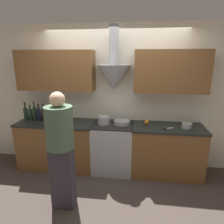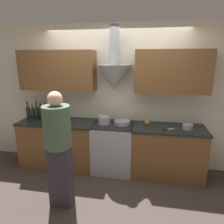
# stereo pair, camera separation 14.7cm
# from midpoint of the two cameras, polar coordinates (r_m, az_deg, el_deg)

# --- Properties ---
(ground_plane) EXTENTS (12.00, 12.00, 0.00)m
(ground_plane) POSITION_cam_midpoint_polar(r_m,az_deg,el_deg) (3.64, 0.60, -18.49)
(ground_plane) COLOR #423833
(wall_back) EXTENTS (8.40, 0.60, 2.60)m
(wall_back) POSITION_cam_midpoint_polar(r_m,az_deg,el_deg) (3.64, 1.68, 6.67)
(wall_back) COLOR silver
(wall_back) RESTS_ON ground_plane
(counter_left) EXTENTS (1.41, 0.62, 0.89)m
(counter_left) POSITION_cam_midpoint_polar(r_m,az_deg,el_deg) (3.97, -13.81, -8.64)
(counter_left) COLOR brown
(counter_left) RESTS_ON ground_plane
(counter_right) EXTENTS (1.23, 0.62, 0.89)m
(counter_right) POSITION_cam_midpoint_polar(r_m,az_deg,el_deg) (3.68, 16.54, -10.75)
(counter_right) COLOR brown
(counter_right) RESTS_ON ground_plane
(stove_range) EXTENTS (0.70, 0.60, 0.89)m
(stove_range) POSITION_cam_midpoint_polar(r_m,az_deg,el_deg) (3.69, 1.44, -9.99)
(stove_range) COLOR #A8AAAF
(stove_range) RESTS_ON ground_plane
(wine_bottle_0) EXTENTS (0.08, 0.08, 0.34)m
(wine_bottle_0) POSITION_cam_midpoint_polar(r_m,az_deg,el_deg) (4.10, -21.89, 0.08)
(wine_bottle_0) COLOR black
(wine_bottle_0) RESTS_ON counter_left
(wine_bottle_1) EXTENTS (0.07, 0.07, 0.31)m
(wine_bottle_1) POSITION_cam_midpoint_polar(r_m,az_deg,el_deg) (4.06, -20.74, -0.12)
(wine_bottle_1) COLOR black
(wine_bottle_1) RESTS_ON counter_left
(wine_bottle_2) EXTENTS (0.07, 0.07, 0.36)m
(wine_bottle_2) POSITION_cam_midpoint_polar(r_m,az_deg,el_deg) (4.02, -19.71, 0.10)
(wine_bottle_2) COLOR black
(wine_bottle_2) RESTS_ON counter_left
(wine_bottle_3) EXTENTS (0.07, 0.07, 0.32)m
(wine_bottle_3) POSITION_cam_midpoint_polar(r_m,az_deg,el_deg) (3.97, -18.66, -0.21)
(wine_bottle_3) COLOR black
(wine_bottle_3) RESTS_ON counter_left
(wine_bottle_4) EXTENTS (0.07, 0.07, 0.33)m
(wine_bottle_4) POSITION_cam_midpoint_polar(r_m,az_deg,el_deg) (3.94, -17.47, -0.18)
(wine_bottle_4) COLOR black
(wine_bottle_4) RESTS_ON counter_left
(wine_bottle_5) EXTENTS (0.07, 0.07, 0.32)m
(wine_bottle_5) POSITION_cam_midpoint_polar(r_m,az_deg,el_deg) (3.91, -16.27, -0.26)
(wine_bottle_5) COLOR black
(wine_bottle_5) RESTS_ON counter_left
(wine_bottle_6) EXTENTS (0.08, 0.08, 0.32)m
(wine_bottle_6) POSITION_cam_midpoint_polar(r_m,az_deg,el_deg) (3.87, -14.98, -0.31)
(wine_bottle_6) COLOR black
(wine_bottle_6) RESTS_ON counter_left
(wine_bottle_7) EXTENTS (0.07, 0.07, 0.34)m
(wine_bottle_7) POSITION_cam_midpoint_polar(r_m,az_deg,el_deg) (3.80, -13.74, -0.37)
(wine_bottle_7) COLOR black
(wine_bottle_7) RESTS_ON counter_left
(stock_pot) EXTENTS (0.21, 0.21, 0.14)m
(stock_pot) POSITION_cam_midpoint_polar(r_m,az_deg,el_deg) (3.52, -1.07, -2.29)
(stock_pot) COLOR #A8AAAF
(stock_pot) RESTS_ON stove_range
(mixing_bowl) EXTENTS (0.28, 0.28, 0.07)m
(mixing_bowl) POSITION_cam_midpoint_polar(r_m,az_deg,el_deg) (3.52, 4.10, -2.98)
(mixing_bowl) COLOR #A8AAAF
(mixing_bowl) RESTS_ON stove_range
(orange_fruit) EXTENTS (0.08, 0.08, 0.08)m
(orange_fruit) POSITION_cam_midpoint_polar(r_m,az_deg,el_deg) (3.55, 11.15, -3.00)
(orange_fruit) COLOR orange
(orange_fruit) RESTS_ON counter_right
(saucepan) EXTENTS (0.16, 0.16, 0.08)m
(saucepan) POSITION_cam_midpoint_polar(r_m,az_deg,el_deg) (3.53, 21.97, -3.95)
(saucepan) COLOR #A8AAAF
(saucepan) RESTS_ON counter_right
(chefs_knife) EXTENTS (0.20, 0.12, 0.01)m
(chefs_knife) POSITION_cam_midpoint_polar(r_m,az_deg,el_deg) (3.42, 17.05, -4.75)
(chefs_knife) COLOR silver
(chefs_knife) RESTS_ON counter_right
(person_foreground_left) EXTENTS (0.35, 0.35, 1.62)m
(person_foreground_left) POSITION_cam_midpoint_polar(r_m,az_deg,el_deg) (2.75, -13.56, -9.46)
(person_foreground_left) COLOR #38333D
(person_foreground_left) RESTS_ON ground_plane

